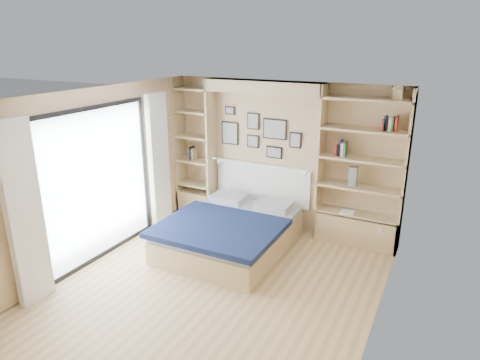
% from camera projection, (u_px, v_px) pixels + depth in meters
% --- Properties ---
extents(ground, '(4.50, 4.50, 0.00)m').
position_uv_depth(ground, '(218.00, 285.00, 5.71)').
color(ground, '#D5B87A').
rests_on(ground, ground).
extents(room_shell, '(4.50, 4.50, 4.50)m').
position_uv_depth(room_shell, '(243.00, 174.00, 6.83)').
color(room_shell, '#D6B483').
rests_on(room_shell, ground).
extents(bed, '(1.76, 2.30, 1.07)m').
position_uv_depth(bed, '(231.00, 231.00, 6.65)').
color(bed, beige).
rests_on(bed, ground).
extents(photo_gallery, '(1.48, 0.02, 0.82)m').
position_uv_depth(photo_gallery, '(258.00, 133.00, 7.28)').
color(photo_gallery, black).
rests_on(photo_gallery, ground).
extents(reading_lamps, '(1.92, 0.12, 0.15)m').
position_uv_depth(reading_lamps, '(261.00, 166.00, 7.19)').
color(reading_lamps, silver).
rests_on(reading_lamps, ground).
extents(shelf_decor, '(3.58, 0.23, 2.03)m').
position_uv_depth(shelf_decor, '(346.00, 139.00, 6.47)').
color(shelf_decor, '#A51E1E').
rests_on(shelf_decor, ground).
extents(deck, '(3.20, 4.00, 0.05)m').
position_uv_depth(deck, '(34.00, 233.00, 7.26)').
color(deck, '#716354').
rests_on(deck, ground).
extents(deck_chair, '(0.79, 1.01, 0.89)m').
position_uv_depth(deck_chair, '(70.00, 188.00, 8.12)').
color(deck_chair, tan).
rests_on(deck_chair, ground).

